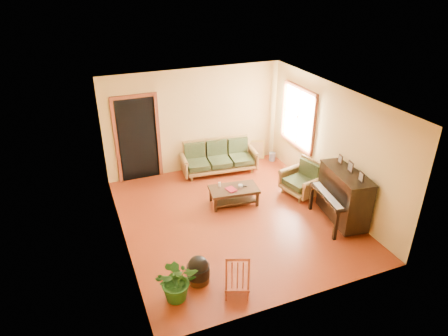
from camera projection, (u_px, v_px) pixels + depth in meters
name	position (u px, v px, depth m)	size (l,w,h in m)	color
floor	(234.00, 217.00, 8.39)	(5.00, 5.00, 0.00)	maroon
doorway	(138.00, 140.00, 9.49)	(1.08, 0.16, 2.05)	black
window	(298.00, 117.00, 9.51)	(0.12, 1.36, 1.46)	white
sofa	(219.00, 157.00, 10.06)	(1.89, 0.79, 0.81)	olive
coffee_table	(234.00, 196.00, 8.80)	(1.06, 0.58, 0.38)	black
armchair	(301.00, 179.00, 9.07)	(0.77, 0.81, 0.81)	olive
piano	(344.00, 197.00, 8.02)	(0.76, 1.29, 1.14)	black
footstool	(198.00, 272.00, 6.62)	(0.38, 0.38, 0.37)	black
red_chair	(237.00, 272.00, 6.27)	(0.40, 0.43, 0.85)	maroon
leaning_frame	(257.00, 149.00, 10.82)	(0.41, 0.09, 0.54)	#B5983C
ceramic_crock	(272.00, 157.00, 10.79)	(0.18, 0.18, 0.22)	#315095
potted_plant	(177.00, 280.00, 6.20)	(0.66, 0.57, 0.73)	#205418
book	(228.00, 191.00, 8.59)	(0.19, 0.25, 0.02)	maroon
candle	(220.00, 184.00, 8.75)	(0.06, 0.06, 0.11)	silver
glass_jar	(240.00, 186.00, 8.73)	(0.10, 0.10, 0.07)	silver
remote	(243.00, 186.00, 8.79)	(0.15, 0.04, 0.02)	black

